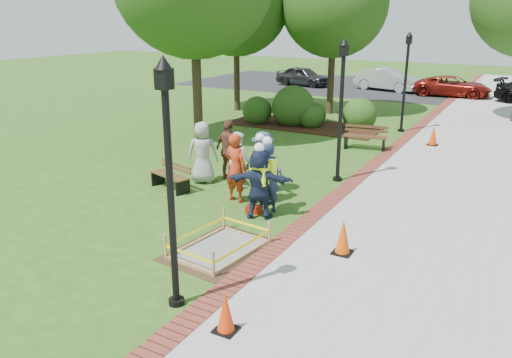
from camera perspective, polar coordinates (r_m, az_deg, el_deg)
The scene contains 33 objects.
ground at distance 11.92m, azimuth -4.94°, elevation -5.77°, with size 100.00×100.00×0.00m, color #285116.
sidewalk at distance 19.62m, azimuth 24.78°, elevation 2.18°, with size 6.00×60.00×0.02m, color #9E9E99.
brick_edging at distance 20.08m, azimuth 15.58°, elevation 3.54°, with size 0.50×60.00×0.03m, color maroon.
mulch_bed at distance 23.41m, azimuth 5.45°, elevation 6.12°, with size 7.00×3.00×0.05m, color #381E0F.
parking_lot at distance 36.84m, azimuth 19.53°, elevation 9.47°, with size 36.00×12.00×0.01m, color black.
wet_concrete_pad at distance 10.78m, azimuth -4.22°, elevation -7.06°, with size 1.96×2.48×0.55m.
bench_near at distance 14.75m, azimuth -9.74°, elevation -0.26°, with size 1.48×0.83×0.76m.
bench_far at distance 19.47m, azimuth 12.32°, elevation 4.15°, with size 1.70×0.80×0.88m.
cone_front at distance 8.16m, azimuth -3.49°, elevation -15.03°, with size 0.36×0.36×0.71m.
cone_back at distance 10.71m, azimuth 9.92°, elevation -6.62°, with size 0.40×0.40×0.79m.
cone_far at distance 20.75m, azimuth 19.59°, elevation 4.63°, with size 0.39×0.39×0.78m.
toolbox at distance 12.81m, azimuth -0.24°, elevation -3.48°, with size 0.41×0.23×0.21m, color #9F210C.
lamp_near at distance 8.11m, azimuth -9.90°, elevation 1.18°, with size 0.28×0.28×4.26m.
lamp_mid at distance 15.02m, azimuth 9.73°, elevation 8.87°, with size 0.28×0.28×4.26m.
lamp_far at distance 22.66m, azimuth 16.76°, elevation 11.37°, with size 0.28×0.28×4.26m.
tree_back at distance 26.33m, azimuth 8.95°, elevation 19.20°, with size 5.30×5.30×8.12m.
tree_far at distance 27.03m, azimuth -2.31°, elevation 19.67°, with size 5.57×5.57×8.40m.
shrub_a at distance 23.89m, azimuth 0.13°, elevation 6.39°, with size 1.39×1.39×1.39m, color #1D4112.
shrub_b at distance 23.63m, azimuth 4.23°, elevation 6.21°, with size 1.98×1.98×1.98m, color #1D4112.
shrub_c at distance 23.10m, azimuth 6.32°, elevation 5.88°, with size 1.08×1.08×1.08m, color #1D4112.
shrub_d at distance 23.06m, azimuth 11.64°, elevation 5.60°, with size 1.53×1.53×1.53m, color #1D4112.
shrub_e at distance 23.91m, azimuth 6.66°, elevation 6.28°, with size 1.10×1.10×1.10m, color #1D4112.
casual_person_a at distance 15.05m, azimuth -6.11°, elevation 3.03°, with size 0.71×0.62×1.87m.
casual_person_b at distance 13.40m, azimuth -2.33°, elevation 1.28°, with size 0.65×0.46×1.88m.
casual_person_c at distance 14.72m, azimuth -2.07°, elevation 2.30°, with size 0.61×0.52×1.63m.
casual_person_d at distance 15.24m, azimuth -3.15°, elevation 3.28°, with size 0.68×0.55×1.87m.
casual_person_e at distance 14.09m, azimuth 0.79°, elevation 1.89°, with size 0.58×0.39×1.77m.
hivis_worker_a at distance 12.25m, azimuth 0.37°, elevation -0.27°, with size 0.66×0.54×1.93m.
hivis_worker_b at distance 12.61m, azimuth 1.26°, elevation 0.41°, with size 0.70×0.67×1.99m.
hivis_worker_c at distance 13.33m, azimuth 0.47°, elevation 1.21°, with size 0.58×0.39×1.90m.
parked_car_a at distance 37.66m, azimuth 5.39°, elevation 10.56°, with size 4.68×2.04×1.53m, color #252527.
parked_car_b at distance 36.16m, azimuth 14.69°, elevation 9.76°, with size 4.96×2.16×1.62m, color #B7B8BD.
parked_car_c at distance 34.65m, azimuth 21.45°, elevation 8.78°, with size 4.28×1.86×1.39m, color maroon.
Camera 1 is at (6.20, -9.00, 4.78)m, focal length 35.00 mm.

